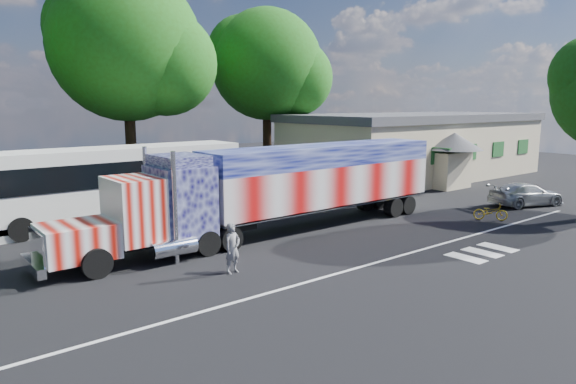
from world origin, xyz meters
TOP-DOWN VIEW (x-y plane):
  - ground at (0.00, 0.00)m, footprint 100.00×100.00m
  - lane_markings at (1.71, -3.77)m, footprint 30.00×2.67m
  - semi_truck at (-0.27, 2.97)m, footprint 20.20×3.19m
  - coach_bus at (-5.50, 10.27)m, footprint 13.15×3.06m
  - hall_building at (19.92, 10.86)m, footprint 22.40×12.80m
  - parked_car at (15.02, -1.00)m, footprint 5.03×3.33m
  - woman at (-5.40, -0.58)m, footprint 0.74×0.56m
  - bicycle at (9.73, -1.80)m, footprint 1.50×1.71m
  - tree_n_mid at (-1.62, 17.51)m, footprint 10.22×9.73m
  - tree_ne_a at (9.97, 18.00)m, footprint 9.21×8.78m

SIDE VIEW (x-z plane):
  - ground at x=0.00m, z-range 0.00..0.00m
  - lane_markings at x=1.71m, z-range 0.00..0.01m
  - bicycle at x=9.73m, z-range 0.00..0.89m
  - parked_car at x=15.02m, z-range 0.00..1.35m
  - woman at x=-5.40m, z-range 0.00..1.84m
  - coach_bus at x=-5.50m, z-range 0.07..3.90m
  - semi_truck at x=-0.27m, z-range 0.06..4.37m
  - hall_building at x=19.92m, z-range 0.02..5.22m
  - tree_ne_a at x=9.97m, z-range 2.29..15.75m
  - tree_n_mid at x=-1.62m, z-range 2.37..16.96m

